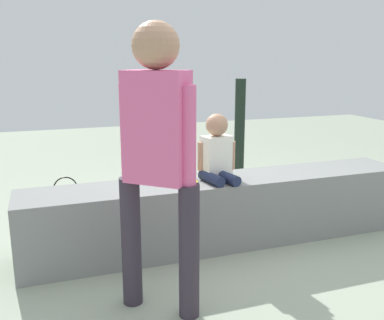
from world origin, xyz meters
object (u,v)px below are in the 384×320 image
Objects in this scene: party_cup_red at (286,186)px; cake_box_white at (242,199)px; child_seated at (217,151)px; water_bottle_near_gift at (98,196)px; adult_standing at (157,145)px; cake_plate at (183,180)px; water_bottle_far_side at (173,215)px; gift_bag at (140,194)px; handbag_black_leather at (66,198)px.

party_cup_red is 0.38× the size of cake_box_white.
child_seated is 1.48m from water_bottle_near_gift.
party_cup_red is (1.84, 1.70, -0.89)m from adult_standing.
adult_standing is 0.90m from cake_plate.
cake_box_white is (0.79, 0.30, -0.03)m from water_bottle_far_side.
gift_bag reaches higher than handbag_black_leather.
cake_plate is at bearing -179.93° from child_seated.
adult_standing is 5.55× the size of cake_box_white.
water_bottle_near_gift is 2.24× the size of party_cup_red.
cake_box_white is (1.32, -0.37, -0.05)m from water_bottle_near_gift.
gift_bag is 1.53× the size of water_bottle_near_gift.
cake_plate is (-0.26, -0.00, -0.19)m from child_seated.
adult_standing is at bearing -129.57° from cake_box_white.
gift_bag is at bearing -34.38° from water_bottle_near_gift.
cake_box_white is at bearing -15.12° from handbag_black_leather.
cake_plate is at bearing -82.09° from gift_bag.
child_seated is 1.11m from gift_bag.
child_seated is 1.16m from cake_box_white.
child_seated is at bearing -56.74° from water_bottle_near_gift.
adult_standing is 14.67× the size of party_cup_red.
adult_standing reaches higher than party_cup_red.
handbag_black_leather is (-0.28, 0.06, -0.00)m from water_bottle_near_gift.
cake_plate is 0.72× the size of handbag_black_leather.
party_cup_red is (1.21, 0.99, -0.67)m from child_seated.
cake_box_white is (0.58, 0.75, -0.66)m from child_seated.
child_seated reaches higher than cake_box_white.
water_bottle_near_gift is (-0.48, 1.13, -0.42)m from cake_plate.
adult_standing is 2.02m from water_bottle_near_gift.
child_seated is 1.72× the size of cake_box_white.
adult_standing reaches higher than water_bottle_near_gift.
water_bottle_near_gift is 1.95m from party_cup_red.
water_bottle_far_side reaches higher than cake_box_white.
water_bottle_far_side is at bearing -51.45° from water_bottle_near_gift.
cake_plate is 1.29m from water_bottle_near_gift.
gift_bag is at bearing 172.23° from cake_box_white.
child_seated is at bearing -140.85° from party_cup_red.
gift_bag is (-0.39, 0.89, -0.55)m from child_seated.
party_cup_red is at bearing 20.26° from cake_box_white.
handbag_black_leather is at bearing 154.63° from gift_bag.
adult_standing is at bearing -78.36° from handbag_black_leather.
gift_bag is (0.24, 1.60, -0.77)m from adult_standing.
adult_standing is at bearing -86.64° from water_bottle_near_gift.
cake_plate is 0.96m from gift_bag.
adult_standing is 7.67× the size of water_bottle_far_side.
water_bottle_far_side is at bearing -159.23° from cake_box_white.
cake_plate is (0.37, 0.71, -0.41)m from adult_standing.
water_bottle_near_gift is (-0.74, 1.13, -0.61)m from child_seated.
party_cup_red is at bearing 39.15° from child_seated.
child_seated reaches higher than water_bottle_far_side.
water_bottle_near_gift is 1.17× the size of water_bottle_far_side.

